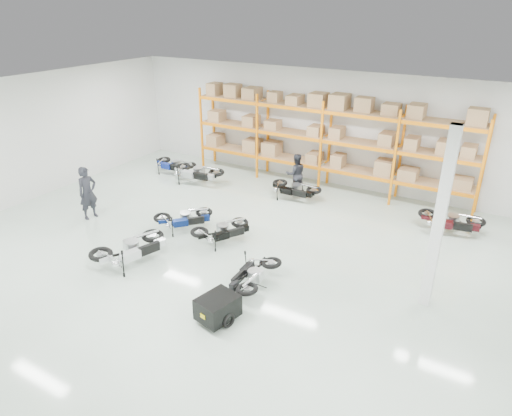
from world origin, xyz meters
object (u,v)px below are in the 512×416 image
Objects in this scene: moto_back_a at (173,162)px; person_left at (88,193)px; trailer at (218,308)px; moto_black_far_left at (223,227)px; moto_back_c at (294,186)px; moto_back_b at (196,169)px; moto_back_d at (452,217)px; moto_silver_left at (131,245)px; moto_blue_centre at (184,215)px; moto_touring_right at (253,271)px; person_back at (296,174)px.

moto_back_a is 0.93× the size of person_left.
moto_back_a is (-7.34, 7.30, 0.15)m from trailer.
moto_back_c is at bearing -64.87° from moto_black_far_left.
trailer is 10.35m from moto_back_a.
moto_back_b is (-3.76, 3.66, 0.08)m from moto_black_far_left.
trailer is 8.41m from moto_back_d.
moto_back_d is 0.96× the size of person_left.
person_left is at bearing -5.55° from moto_silver_left.
moto_blue_centre is at bearing -153.54° from moto_back_b.
person_back is at bearing 103.56° from moto_touring_right.
moto_back_b is 1.09× the size of moto_back_d.
moto_back_c reaches higher than trailer.
moto_touring_right is at bearing -151.01° from moto_silver_left.
moto_silver_left reaches higher than moto_blue_centre.
moto_back_d is at bearing -120.70° from moto_silver_left.
trailer is 0.81× the size of moto_back_b.
person_left is (0.37, -4.88, 0.40)m from moto_back_a.
moto_back_c is 0.62m from person_back.
moto_touring_right is at bearing 138.72° from moto_back_d.
person_back is at bearing -61.84° from moto_black_far_left.
moto_blue_centre reaches higher than trailer.
moto_back_b is 1.05× the size of person_left.
person_back is (1.79, 4.57, 0.29)m from moto_blue_centre.
moto_touring_right is at bearing -164.03° from moto_back_c.
moto_back_b is at bearing -16.19° from moto_blue_centre.
moto_blue_centre is 3.50m from person_left.
moto_touring_right is 7.03m from moto_back_d.
moto_silver_left is 9.93m from moto_back_d.
moto_back_c reaches higher than moto_touring_right.
moto_back_c is 5.54m from moto_back_d.
person_back is at bearing 115.41° from trailer.
moto_back_b is 4.21m from moto_back_c.
moto_blue_centre is 4.18m from moto_back_b.
moto_back_b is 4.12m from person_back.
moto_silver_left reaches higher than moto_black_far_left.
moto_black_far_left is at bearing 49.54° from person_back.
moto_black_far_left is 0.86× the size of moto_back_b.
person_back is at bearing -33.11° from person_left.
moto_back_a is at bearing -6.55° from moto_black_far_left.
moto_blue_centre is 1.57m from moto_black_far_left.
moto_black_far_left is (1.52, 2.33, -0.09)m from moto_silver_left.
moto_silver_left is 7.41m from moto_back_a.
moto_touring_right is (3.62, -1.75, -0.00)m from moto_blue_centre.
moto_back_a is 0.88× the size of moto_back_b.
moto_blue_centre is 1.00× the size of moto_black_far_left.
moto_blue_centre is at bearing -64.56° from person_left.
moto_back_c is at bearing 72.95° from person_back.
moto_silver_left is 1.14× the size of moto_back_c.
moto_black_far_left is at bearing -105.00° from moto_silver_left.
moto_back_c is (-1.63, 5.80, 0.02)m from moto_touring_right.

